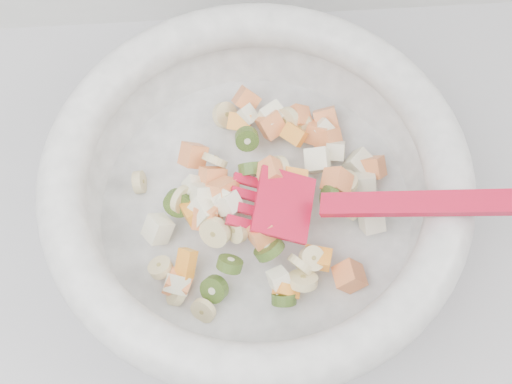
{
  "coord_description": "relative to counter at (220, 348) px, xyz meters",
  "views": [
    {
      "loc": [
        0.04,
        1.21,
        1.48
      ],
      "look_at": [
        0.06,
        1.47,
        0.95
      ],
      "focal_mm": 45.0,
      "sensor_mm": 36.0,
      "label": 1
    }
  ],
  "objects": [
    {
      "name": "mixing_bowl",
      "position": [
        0.06,
        0.02,
        0.51
      ],
      "size": [
        0.44,
        0.38,
        0.14
      ],
      "color": "white",
      "rests_on": "counter"
    },
    {
      "name": "counter",
      "position": [
        0.0,
        0.0,
        0.0
      ],
      "size": [
        2.0,
        0.6,
        0.9
      ],
      "primitive_type": "cube",
      "color": "#A8A7AD",
      "rests_on": "ground"
    }
  ]
}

